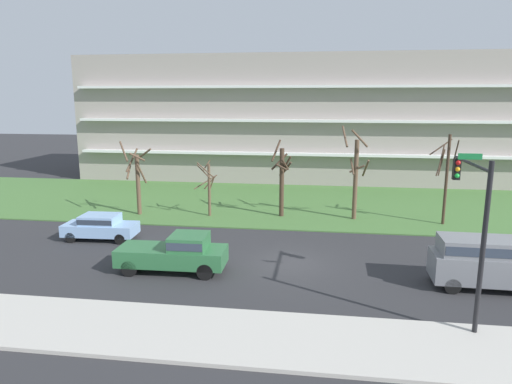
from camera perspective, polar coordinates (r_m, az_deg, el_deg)
The scene contains 13 objects.
ground at distance 24.63m, azimuth 4.15°, elevation -8.79°, with size 160.00×160.00×0.00m, color #2D2D30.
sidewalk_curb_near at distance 17.34m, azimuth 2.20°, elevation -17.73°, with size 80.00×4.00×0.15m, color #BCB7AD.
grass_lawn_strip at distance 38.05m, azimuth 5.63°, elevation -1.42°, with size 80.00×16.00×0.08m, color #477238.
apartment_building at distance 51.48m, azimuth 6.49°, elevation 9.13°, with size 47.68×13.68×12.84m.
tree_far_left at distance 34.79m, azimuth -14.58°, elevation 1.73°, with size 2.36×2.37×5.48m.
tree_left at distance 33.56m, azimuth -5.92°, elevation 0.71°, with size 1.77×2.11×4.17m.
tree_center at distance 33.25m, azimuth 3.22°, elevation 1.76°, with size 1.58×1.40×5.62m.
tree_right at distance 33.01m, azimuth 12.25°, elevation 2.12°, with size 1.93×1.89×6.66m.
tree_far_right at distance 33.49m, azimuth 22.50°, elevation 1.97°, with size 1.67×1.68×6.22m.
sedan_blue_near_left at distance 29.81m, azimuth -18.77°, elevation -4.00°, with size 4.47×1.99×1.57m.
van_gray_center_left at distance 23.57m, azimuth 27.25°, elevation -7.45°, with size 5.24×2.11×2.36m.
pickup_green_center_right at distance 23.44m, azimuth -9.84°, elevation -7.38°, with size 5.44×2.12×1.95m.
traffic_signal_mast at distance 19.22m, azimuth 25.36°, elevation -2.15°, with size 0.90×4.37×6.48m.
Camera 1 is at (1.50, -23.05, 8.57)m, focal length 32.20 mm.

